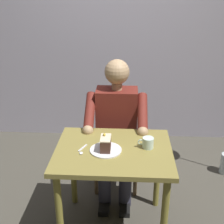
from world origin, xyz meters
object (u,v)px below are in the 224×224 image
object	(u,v)px
chair	(117,133)
dessert_spoon	(82,151)
cake_slice	(106,143)
coffee_cup	(148,143)
dining_table	(113,162)
seated_person	(116,128)

from	to	relation	value
chair	dessert_spoon	xyz separation A→B (m)	(0.22, 0.69, 0.22)
chair	cake_slice	xyz separation A→B (m)	(0.05, 0.67, 0.27)
coffee_cup	dessert_spoon	bearing A→B (deg)	9.30
coffee_cup	dining_table	bearing A→B (deg)	8.34
seated_person	cake_slice	distance (m)	0.52
cake_slice	chair	bearing A→B (deg)	-94.63
dining_table	seated_person	xyz separation A→B (m)	(0.00, -0.48, 0.04)
chair	cake_slice	distance (m)	0.73
dining_table	cake_slice	world-z (taller)	cake_slice
dining_table	coffee_cup	xyz separation A→B (m)	(-0.25, -0.04, 0.15)
seated_person	dessert_spoon	distance (m)	0.57
coffee_cup	dessert_spoon	distance (m)	0.48
cake_slice	dessert_spoon	bearing A→B (deg)	6.07
chair	cake_slice	size ratio (longest dim) A/B	7.13
coffee_cup	dessert_spoon	xyz separation A→B (m)	(0.47, 0.08, -0.04)
cake_slice	dessert_spoon	size ratio (longest dim) A/B	0.91
cake_slice	dessert_spoon	world-z (taller)	cake_slice
coffee_cup	chair	bearing A→B (deg)	-68.07
dining_table	chair	size ratio (longest dim) A/B	0.93
seated_person	coffee_cup	bearing A→B (deg)	119.27
coffee_cup	dessert_spoon	size ratio (longest dim) A/B	0.82
chair	cake_slice	world-z (taller)	chair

